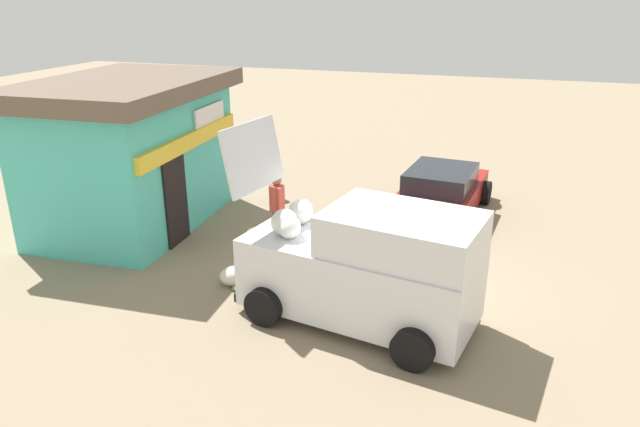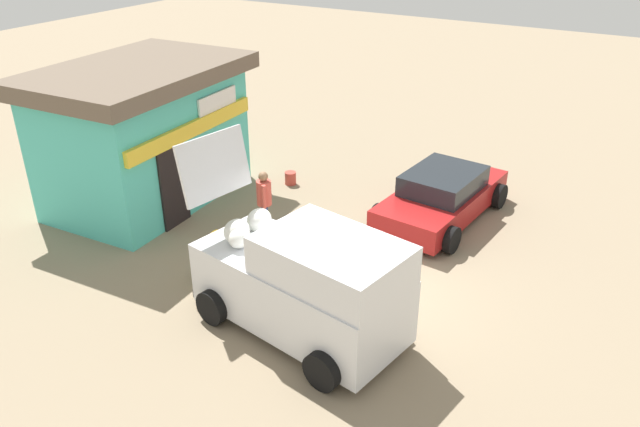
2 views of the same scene
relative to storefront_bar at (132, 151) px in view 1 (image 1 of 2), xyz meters
The scene contains 8 objects.
ground_plane 6.57m from the storefront_bar, 99.11° to the right, with size 60.00×60.00×0.00m, color gray.
storefront_bar is the anchor object (origin of this frame).
delivery_van 6.98m from the storefront_bar, 113.28° to the right, with size 2.63×4.39×3.23m.
parked_sedan 7.54m from the storefront_bar, 68.35° to the right, with size 4.23×2.42×1.23m.
vendor_standing 3.84m from the storefront_bar, 92.88° to the right, with size 0.48×0.47×1.62m.
customer_bending 4.77m from the storefront_bar, 118.40° to the right, with size 0.80×0.71×1.36m.
unloaded_banana_pile 4.61m from the storefront_bar, 121.37° to the right, with size 0.73×0.72×0.38m.
paint_bucket 4.03m from the storefront_bar, 46.06° to the right, with size 0.31×0.31×0.35m, color #BF3F33.
Camera 1 is at (-10.38, -2.17, 5.35)m, focal length 32.99 mm.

